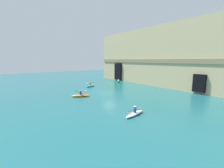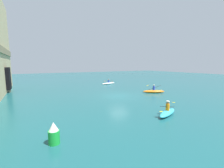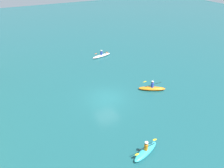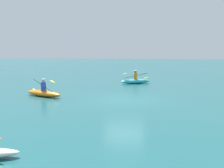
{
  "view_description": "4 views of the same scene",
  "coord_description": "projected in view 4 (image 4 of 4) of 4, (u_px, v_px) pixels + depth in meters",
  "views": [
    {
      "loc": [
        22.87,
        -16.35,
        6.38
      ],
      "look_at": [
        -0.19,
        0.82,
        1.73
      ],
      "focal_mm": 24.0,
      "sensor_mm": 36.0,
      "label": 1
    },
    {
      "loc": [
        -16.74,
        10.33,
        4.19
      ],
      "look_at": [
        1.35,
        0.29,
        1.45
      ],
      "focal_mm": 24.0,
      "sensor_mm": 36.0,
      "label": 2
    },
    {
      "loc": [
        -18.43,
        8.43,
        13.69
      ],
      "look_at": [
        1.15,
        -1.23,
        0.97
      ],
      "focal_mm": 35.0,
      "sensor_mm": 36.0,
      "label": 3
    },
    {
      "loc": [
        19.87,
        1.13,
        3.51
      ],
      "look_at": [
        1.03,
        -0.69,
        1.14
      ],
      "focal_mm": 50.0,
      "sensor_mm": 36.0,
      "label": 4
    }
  ],
  "objects": [
    {
      "name": "ground_plane",
      "position": [
        124.0,
        100.0,
        20.17
      ],
      "size": [
        120.0,
        120.0,
        0.0
      ],
      "primitive_type": "plane",
      "color": "#195156"
    },
    {
      "name": "kayak_cyan",
      "position": [
        135.0,
        81.0,
        28.5
      ],
      "size": [
        1.68,
        2.88,
        1.21
      ],
      "rotation": [
        0.0,
        0.0,
        1.94
      ],
      "color": "#33B2C6",
      "rests_on": "ground"
    },
    {
      "name": "kayak_orange",
      "position": [
        44.0,
        93.0,
        21.4
      ],
      "size": [
        2.15,
        3.1,
        1.21
      ],
      "rotation": [
        0.0,
        0.0,
        1.07
      ],
      "color": "orange",
      "rests_on": "ground"
    }
  ]
}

